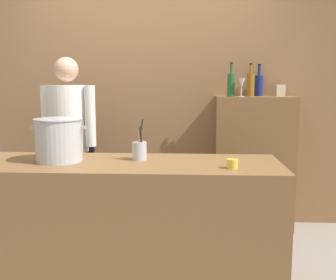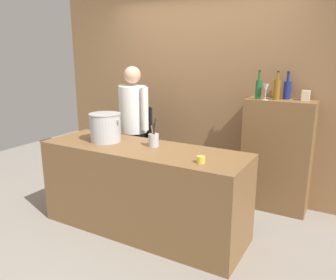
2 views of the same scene
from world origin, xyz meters
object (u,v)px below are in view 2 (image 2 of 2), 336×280
at_px(wine_bottle_green, 258,89).
at_px(spice_tin_cream, 306,95).
at_px(chef, 134,122).
at_px(wine_bottle_cobalt, 287,89).
at_px(wine_glass_wide, 266,89).
at_px(butter_jar, 201,160).
at_px(wine_bottle_amber, 277,89).
at_px(stockpot_large, 105,127).
at_px(utensil_crock, 154,140).

height_order(wine_bottle_green, spice_tin_cream, wine_bottle_green).
distance_m(chef, wine_bottle_cobalt, 1.87).
bearing_deg(wine_bottle_green, chef, -164.78).
bearing_deg(wine_glass_wide, butter_jar, -99.33).
relative_size(wine_bottle_amber, wine_glass_wide, 1.78).
xyz_separation_m(chef, wine_glass_wide, (1.54, 0.35, 0.47)).
bearing_deg(wine_bottle_green, wine_bottle_amber, 17.01).
xyz_separation_m(stockpot_large, spice_tin_cream, (1.79, 1.25, 0.31)).
relative_size(utensil_crock, butter_jar, 3.95).
distance_m(butter_jar, spice_tin_cream, 1.60).
height_order(chef, spice_tin_cream, chef).
bearing_deg(wine_bottle_amber, wine_bottle_cobalt, 41.97).
distance_m(stockpot_large, wine_bottle_green, 1.76).
xyz_separation_m(utensil_crock, wine_glass_wide, (0.84, 1.00, 0.46)).
distance_m(utensil_crock, wine_glass_wide, 1.38).
bearing_deg(utensil_crock, chef, 137.33).
height_order(utensil_crock, butter_jar, utensil_crock).
distance_m(stockpot_large, butter_jar, 1.21).
bearing_deg(butter_jar, spice_tin_cream, 67.02).
relative_size(stockpot_large, butter_jar, 5.28).
relative_size(butter_jar, wine_glass_wide, 0.43).
distance_m(wine_bottle_cobalt, wine_glass_wide, 0.27).
height_order(stockpot_large, wine_glass_wide, wine_glass_wide).
xyz_separation_m(chef, spice_tin_cream, (1.94, 0.52, 0.40)).
relative_size(utensil_crock, wine_bottle_amber, 0.94).
bearing_deg(spice_tin_cream, stockpot_large, -145.13).
xyz_separation_m(chef, wine_bottle_cobalt, (1.73, 0.54, 0.45)).
distance_m(wine_bottle_amber, wine_bottle_cobalt, 0.13).
xyz_separation_m(wine_glass_wide, spice_tin_cream, (0.40, 0.17, -0.07)).
bearing_deg(utensil_crock, spice_tin_cream, 43.54).
xyz_separation_m(wine_bottle_green, spice_tin_cream, (0.49, 0.13, -0.06)).
xyz_separation_m(wine_bottle_amber, wine_bottle_green, (-0.19, -0.06, -0.00)).
bearing_deg(wine_bottle_green, spice_tin_cream, 14.57).
xyz_separation_m(wine_bottle_amber, wine_bottle_cobalt, (0.09, 0.08, -0.01)).
bearing_deg(spice_tin_cream, utensil_crock, -136.46).
bearing_deg(stockpot_large, wine_glass_wide, 37.66).
bearing_deg(wine_glass_wide, chef, -167.25).
relative_size(stockpot_large, wine_bottle_amber, 1.26).
height_order(utensil_crock, wine_bottle_amber, wine_bottle_amber).
bearing_deg(wine_bottle_amber, spice_tin_cream, 12.99).
height_order(stockpot_large, wine_bottle_green, wine_bottle_green).
xyz_separation_m(wine_bottle_cobalt, spice_tin_cream, (0.20, -0.02, -0.05)).
relative_size(stockpot_large, wine_bottle_cobalt, 1.28).
height_order(chef, utensil_crock, chef).
xyz_separation_m(wine_bottle_cobalt, wine_glass_wide, (-0.19, -0.19, 0.01)).
distance_m(chef, wine_bottle_amber, 1.76).
height_order(chef, wine_bottle_amber, chef).
bearing_deg(wine_glass_wide, wine_bottle_cobalt, 44.40).
bearing_deg(utensil_crock, wine_glass_wide, 50.08).
bearing_deg(wine_bottle_green, utensil_crock, -125.47).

